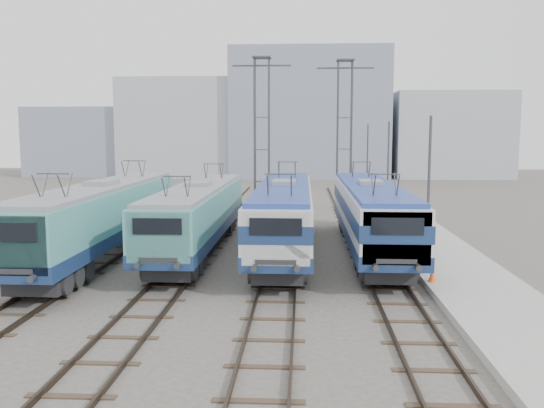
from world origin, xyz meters
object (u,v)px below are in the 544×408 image
at_px(locomotive_center_left, 198,212).
at_px(safety_cone, 433,274).
at_px(locomotive_far_left, 101,214).
at_px(locomotive_center_right, 284,211).
at_px(mast_front, 428,198).
at_px(mast_mid, 388,177).
at_px(mast_rear, 367,166).
at_px(locomotive_far_right, 370,210).
at_px(catenary_tower_west, 262,128).
at_px(catenary_tower_east, 344,129).

bearing_deg(locomotive_center_left, safety_cone, -31.49).
height_order(locomotive_far_left, locomotive_center_right, locomotive_far_left).
relative_size(mast_front, mast_mid, 1.00).
relative_size(locomotive_center_right, mast_front, 2.55).
relative_size(mast_rear, safety_cone, 11.47).
bearing_deg(mast_front, locomotive_far_right, 109.65).
relative_size(locomotive_far_left, mast_front, 2.61).
xyz_separation_m(mast_mid, safety_cone, (-0.10, -13.75, -2.89)).
height_order(locomotive_far_right, catenary_tower_west, catenary_tower_west).
bearing_deg(locomotive_far_left, locomotive_far_right, 9.58).
relative_size(locomotive_far_left, catenary_tower_east, 1.53).
height_order(locomotive_center_left, locomotive_center_right, locomotive_center_right).
relative_size(locomotive_far_right, mast_mid, 2.54).
xyz_separation_m(locomotive_far_left, mast_rear, (15.35, 21.10, 1.22)).
bearing_deg(safety_cone, catenary_tower_west, 111.35).
bearing_deg(mast_rear, safety_cone, -90.22).
xyz_separation_m(locomotive_center_right, catenary_tower_west, (-2.25, 15.19, 4.37)).
height_order(locomotive_far_right, safety_cone, locomotive_far_right).
bearing_deg(locomotive_center_right, locomotive_far_right, 4.73).
height_order(locomotive_center_left, safety_cone, locomotive_center_left).
bearing_deg(mast_front, safety_cone, -93.27).
distance_m(locomotive_far_left, safety_cone, 16.03).
height_order(catenary_tower_west, mast_front, catenary_tower_west).
distance_m(catenary_tower_east, safety_cone, 24.58).
xyz_separation_m(locomotive_center_left, catenary_tower_east, (8.75, 17.16, 4.48)).
xyz_separation_m(mast_front, safety_cone, (-0.10, -1.75, -2.89)).
bearing_deg(safety_cone, locomotive_center_left, 148.51).
distance_m(locomotive_center_left, catenary_tower_west, 15.97).
distance_m(locomotive_center_left, catenary_tower_east, 19.78).
xyz_separation_m(locomotive_far_right, catenary_tower_west, (-6.75, 14.82, 4.37)).
bearing_deg(locomotive_center_right, locomotive_center_left, 179.62).
xyz_separation_m(locomotive_center_right, mast_mid, (6.35, 7.19, 1.22)).
xyz_separation_m(mast_front, mast_rear, (0.00, 24.00, 0.00)).
bearing_deg(locomotive_center_left, catenary_tower_east, 62.99).
relative_size(locomotive_center_right, locomotive_far_right, 1.00).
bearing_deg(safety_cone, catenary_tower_east, 94.81).
distance_m(mast_rear, safety_cone, 25.91).
relative_size(mast_front, safety_cone, 11.47).
distance_m(catenary_tower_east, mast_mid, 10.69).
height_order(catenary_tower_east, mast_front, catenary_tower_east).
distance_m(locomotive_far_right, safety_cone, 7.34).
bearing_deg(locomotive_far_left, catenary_tower_east, 55.25).
bearing_deg(safety_cone, mast_mid, 89.58).
distance_m(catenary_tower_east, mast_rear, 4.28).
relative_size(catenary_tower_east, mast_mid, 1.71).
height_order(locomotive_far_left, mast_rear, mast_rear).
distance_m(locomotive_far_right, mast_mid, 7.17).
height_order(mast_front, mast_rear, same).
bearing_deg(locomotive_far_right, locomotive_far_left, -170.42).
bearing_deg(mast_mid, locomotive_far_right, -105.18).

